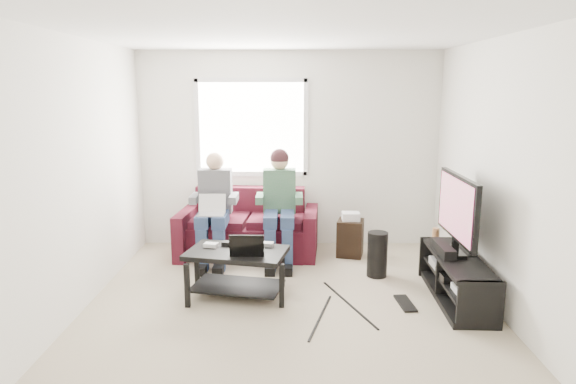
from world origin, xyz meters
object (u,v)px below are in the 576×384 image
(sofa, at_px, (249,230))
(tv_stand, at_px, (456,280))
(subwoofer, at_px, (377,254))
(end_table, at_px, (350,236))
(coffee_table, at_px, (237,262))
(tv, at_px, (457,210))

(sofa, bearing_deg, tv_stand, -33.95)
(subwoofer, relative_size, end_table, 0.91)
(end_table, bearing_deg, sofa, 175.58)
(coffee_table, bearing_deg, tv, 0.51)
(sofa, distance_m, tv_stand, 2.68)
(coffee_table, distance_m, tv_stand, 2.24)
(tv, bearing_deg, coffee_table, -179.49)
(sofa, xyz_separation_m, subwoofer, (1.53, -0.83, -0.05))
(subwoofer, bearing_deg, coffee_table, -159.32)
(tv, distance_m, end_table, 1.72)
(sofa, height_order, end_table, sofa)
(end_table, bearing_deg, tv, -54.75)
(tv_stand, bearing_deg, end_table, 123.34)
(coffee_table, height_order, tv_stand, coffee_table)
(coffee_table, xyz_separation_m, tv_stand, (2.23, -0.08, -0.16))
(tv, bearing_deg, subwoofer, 140.88)
(subwoofer, bearing_deg, end_table, 107.01)
(coffee_table, height_order, tv, tv)
(tv_stand, relative_size, end_table, 2.44)
(tv_stand, distance_m, subwoofer, 0.96)
(tv, relative_size, subwoofer, 2.12)
(sofa, bearing_deg, subwoofer, -28.61)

